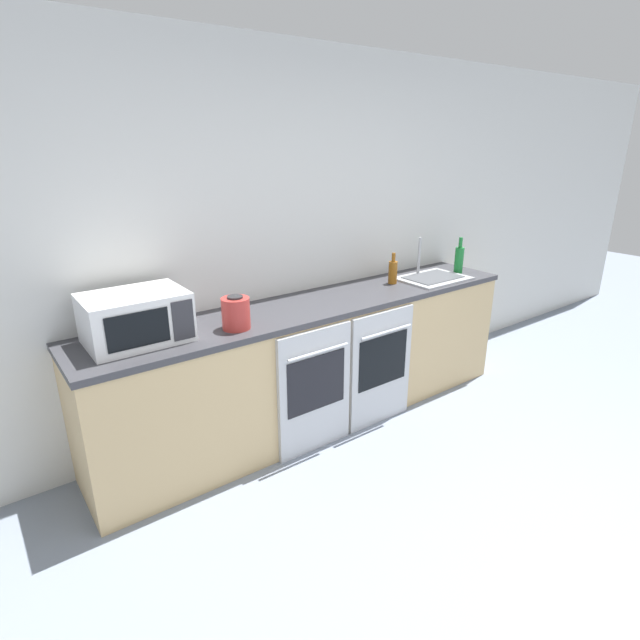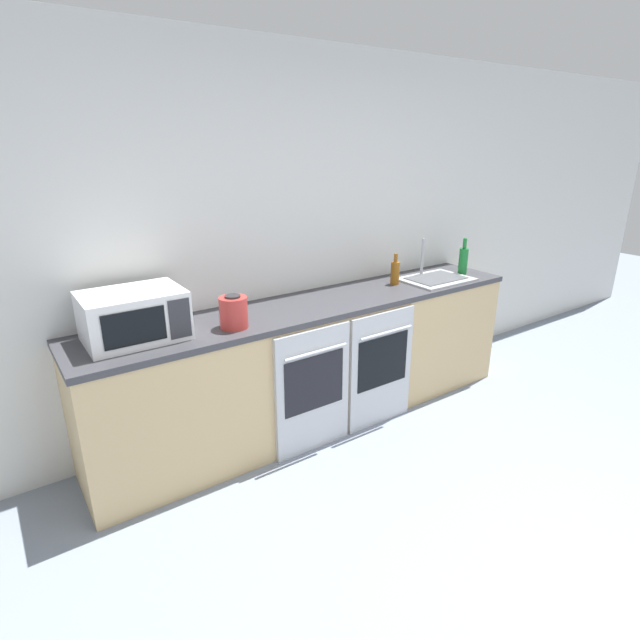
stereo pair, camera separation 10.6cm
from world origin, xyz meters
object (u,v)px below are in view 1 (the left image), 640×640
object	(u,v)px
bottle_green	(459,259)
oven_right	(381,368)
microwave	(136,318)
bottle_amber	(393,272)
oven_left	(315,391)
sink	(432,277)
kettle	(236,313)

from	to	relation	value
bottle_green	oven_right	bearing A→B (deg)	-166.91
microwave	bottle_amber	world-z (taller)	microwave
oven_right	bottle_green	distance (m)	1.28
microwave	bottle_green	size ratio (longest dim) A/B	1.79
oven_left	sink	size ratio (longest dim) A/B	1.57
bottle_green	microwave	bearing A→B (deg)	178.35
sink	oven_right	bearing A→B (deg)	-162.21
microwave	bottle_green	xyz separation A→B (m)	(2.67, -0.08, -0.02)
kettle	sink	size ratio (longest dim) A/B	0.37
oven_right	bottle_green	xyz separation A→B (m)	(1.10, 0.26, 0.60)
oven_left	kettle	size ratio (longest dim) A/B	4.28
oven_right	microwave	world-z (taller)	microwave
oven_right	microwave	distance (m)	1.72
oven_right	microwave	bearing A→B (deg)	168.00
bottle_green	kettle	bearing A→B (deg)	-178.08
microwave	oven_right	bearing A→B (deg)	-12.00
oven_left	kettle	xyz separation A→B (m)	(-0.44, 0.18, 0.58)
oven_right	microwave	xyz separation A→B (m)	(-1.57, 0.33, 0.62)
bottle_green	bottle_amber	bearing A→B (deg)	172.37
microwave	bottle_amber	distance (m)	1.99
oven_left	kettle	world-z (taller)	kettle
oven_left	bottle_amber	xyz separation A→B (m)	(1.01, 0.35, 0.57)
oven_left	bottle_amber	distance (m)	1.21
microwave	sink	xyz separation A→B (m)	(2.34, -0.09, -0.12)
microwave	kettle	bearing A→B (deg)	-15.49
oven_right	bottle_amber	world-z (taller)	bottle_amber
oven_right	sink	distance (m)	0.95
microwave	bottle_amber	bearing A→B (deg)	0.42
microwave	kettle	distance (m)	0.56
bottle_amber	sink	world-z (taller)	sink
kettle	sink	distance (m)	1.81
microwave	bottle_amber	size ratio (longest dim) A/B	2.22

